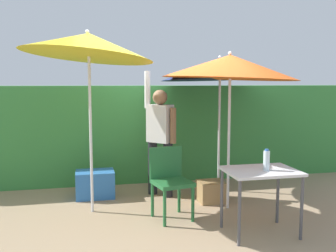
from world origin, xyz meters
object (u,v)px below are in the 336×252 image
(crate_cardboard, at_px, (211,191))
(chair_plastic, at_px, (170,178))
(umbrella_yellow, at_px, (88,45))
(umbrella_rainbow, at_px, (220,69))
(folding_table, at_px, (261,178))
(umbrella_orange, at_px, (230,67))
(bottle_water, at_px, (266,160))
(person_vendor, at_px, (160,134))
(cooler_box, at_px, (95,184))

(crate_cardboard, bearing_deg, chair_plastic, -145.38)
(umbrella_yellow, bearing_deg, umbrella_rainbow, 16.28)
(umbrella_yellow, xyz_separation_m, folding_table, (1.85, -1.16, -1.53))
(umbrella_orange, bearing_deg, umbrella_yellow, 172.06)
(folding_table, bearing_deg, umbrella_yellow, 147.96)
(umbrella_orange, xyz_separation_m, bottle_water, (0.08, -0.94, -1.06))
(umbrella_rainbow, distance_m, chair_plastic, 2.00)
(person_vendor, height_order, cooler_box, person_vendor)
(umbrella_orange, distance_m, folding_table, 1.55)
(umbrella_orange, distance_m, chair_plastic, 1.65)
(umbrella_orange, bearing_deg, folding_table, -87.85)
(umbrella_orange, height_order, umbrella_yellow, umbrella_yellow)
(umbrella_orange, height_order, bottle_water, umbrella_orange)
(umbrella_yellow, xyz_separation_m, bottle_water, (1.89, -1.20, -1.33))
(umbrella_orange, distance_m, person_vendor, 1.47)
(folding_table, bearing_deg, crate_cardboard, 97.42)
(umbrella_orange, bearing_deg, cooler_box, 153.13)
(umbrella_yellow, relative_size, crate_cardboard, 6.68)
(umbrella_yellow, relative_size, bottle_water, 10.18)
(umbrella_rainbow, height_order, umbrella_orange, umbrella_rainbow)
(umbrella_rainbow, bearing_deg, umbrella_yellow, -163.72)
(umbrella_yellow, height_order, chair_plastic, umbrella_yellow)
(umbrella_rainbow, bearing_deg, cooler_box, 178.29)
(umbrella_yellow, height_order, person_vendor, umbrella_yellow)
(umbrella_yellow, relative_size, chair_plastic, 2.75)
(umbrella_rainbow, bearing_deg, person_vendor, -176.63)
(umbrella_rainbow, distance_m, crate_cardboard, 1.86)
(chair_plastic, bearing_deg, bottle_water, -39.55)
(umbrella_orange, distance_m, crate_cardboard, 1.80)
(cooler_box, height_order, bottle_water, bottle_water)
(chair_plastic, relative_size, bottle_water, 3.71)
(person_vendor, distance_m, folding_table, 1.89)
(folding_table, bearing_deg, cooler_box, 134.93)
(umbrella_rainbow, xyz_separation_m, folding_table, (-0.13, -1.73, -1.26))
(umbrella_orange, xyz_separation_m, cooler_box, (-1.75, 0.89, -1.71))
(cooler_box, bearing_deg, umbrella_rainbow, -1.71)
(chair_plastic, xyz_separation_m, crate_cardboard, (0.72, 0.50, -0.36))
(umbrella_rainbow, distance_m, person_vendor, 1.36)
(umbrella_rainbow, relative_size, crate_cardboard, 5.79)
(umbrella_rainbow, xyz_separation_m, umbrella_orange, (-0.16, -0.83, -0.00))
(umbrella_rainbow, xyz_separation_m, crate_cardboard, (-0.29, -0.51, -1.76))
(person_vendor, bearing_deg, umbrella_orange, -44.64)
(person_vendor, distance_m, bottle_water, 1.92)
(crate_cardboard, height_order, bottle_water, bottle_water)
(person_vendor, bearing_deg, folding_table, -64.00)
(umbrella_orange, bearing_deg, bottle_water, -85.36)
(umbrella_rainbow, distance_m, umbrella_orange, 0.85)
(umbrella_orange, bearing_deg, crate_cardboard, 111.40)
(umbrella_yellow, xyz_separation_m, chair_plastic, (0.97, -0.43, -1.67))
(umbrella_yellow, height_order, cooler_box, umbrella_yellow)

